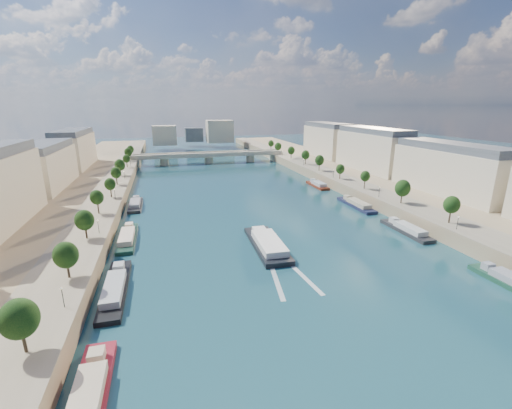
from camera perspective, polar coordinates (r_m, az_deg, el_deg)
ground at (r=143.78m, az=-1.47°, el=-0.60°), size 700.00×700.00×0.00m
quay_left at (r=144.83m, az=-30.36°, el=-1.73°), size 44.00×520.00×5.00m
quay_right at (r=174.17m, az=22.21°, el=2.03°), size 44.00×520.00×5.00m
pave_left at (r=140.80m, az=-24.64°, el=-0.34°), size 14.00×520.00×0.10m
pave_right at (r=165.03m, az=18.14°, el=2.61°), size 14.00×520.00×0.10m
trees_left at (r=141.07m, az=-23.98°, el=2.06°), size 4.80×268.80×8.26m
trees_right at (r=171.13m, az=15.93°, el=5.12°), size 4.80×268.80×8.26m
lamps_left at (r=129.83m, az=-23.48°, el=-0.25°), size 0.36×200.36×4.28m
lamps_right at (r=166.19m, az=15.99°, el=3.85°), size 0.36×200.36×4.28m
buildings_left at (r=156.94m, az=-34.59°, el=4.13°), size 16.00×226.00×23.20m
buildings_right at (r=188.89m, az=23.66°, el=7.22°), size 16.00×226.00×23.20m
skyline at (r=356.09m, az=-9.59°, el=11.66°), size 79.00×42.00×22.00m
bridge at (r=259.14m, az=-7.91°, el=7.97°), size 112.00×12.00×8.15m
tour_barge at (r=104.35m, az=1.87°, el=-6.63°), size 9.12×28.94×3.89m
wake at (r=90.59m, az=4.99°, el=-11.17°), size 10.76×26.00×0.04m
moored_barges_left at (r=103.32m, az=-21.33°, el=-8.20°), size 5.00×125.55×3.60m
moored_barges_right at (r=140.56m, az=19.35°, el=-1.58°), size 5.00×125.43×3.60m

